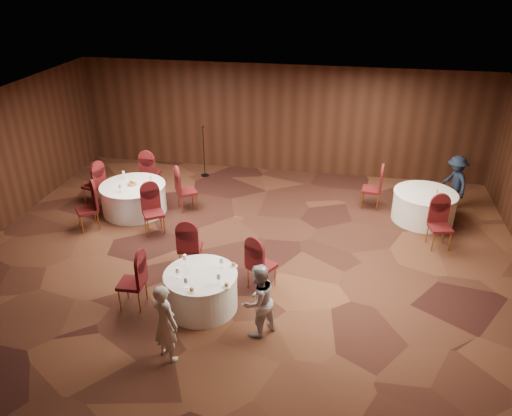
% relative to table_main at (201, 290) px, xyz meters
% --- Properties ---
extents(ground, '(12.00, 12.00, 0.00)m').
position_rel_table_main_xyz_m(ground, '(0.44, 1.90, -0.38)').
color(ground, black).
rests_on(ground, ground).
extents(room_shell, '(12.00, 12.00, 12.00)m').
position_rel_table_main_xyz_m(room_shell, '(0.44, 1.90, 1.59)').
color(room_shell, silver).
rests_on(room_shell, ground).
extents(table_main, '(1.36, 1.36, 0.74)m').
position_rel_table_main_xyz_m(table_main, '(0.00, 0.00, 0.00)').
color(table_main, white).
rests_on(table_main, ground).
extents(table_left, '(1.64, 1.64, 0.74)m').
position_rel_table_main_xyz_m(table_left, '(-2.80, 3.47, 0.00)').
color(table_left, white).
rests_on(table_left, ground).
extents(table_right, '(1.53, 1.53, 0.74)m').
position_rel_table_main_xyz_m(table_right, '(4.44, 4.37, -0.00)').
color(table_right, white).
rests_on(table_right, ground).
extents(chairs_main, '(2.90, 1.98, 1.00)m').
position_rel_table_main_xyz_m(chairs_main, '(-0.30, 0.63, 0.12)').
color(chairs_main, '#3F0C0D').
rests_on(chairs_main, ground).
extents(chairs_left, '(3.20, 3.08, 1.00)m').
position_rel_table_main_xyz_m(chairs_left, '(-2.77, 3.49, 0.12)').
color(chairs_left, '#3F0C0D').
rests_on(chairs_left, ground).
extents(chairs_right, '(2.07, 2.38, 1.00)m').
position_rel_table_main_xyz_m(chairs_right, '(3.90, 3.97, 0.12)').
color(chairs_right, '#3F0C0D').
rests_on(chairs_right, ground).
extents(tabletop_main, '(1.04, 1.05, 0.22)m').
position_rel_table_main_xyz_m(tabletop_main, '(0.15, -0.11, 0.47)').
color(tabletop_main, silver).
rests_on(tabletop_main, table_main).
extents(tabletop_left, '(0.88, 0.85, 0.22)m').
position_rel_table_main_xyz_m(tabletop_left, '(-2.80, 3.48, 0.45)').
color(tabletop_left, silver).
rests_on(tabletop_left, table_left).
extents(tabletop_right, '(0.08, 0.08, 0.22)m').
position_rel_table_main_xyz_m(tabletop_right, '(4.63, 4.16, 0.52)').
color(tabletop_right, silver).
rests_on(tabletop_right, table_right).
extents(mic_stand, '(0.24, 0.24, 1.52)m').
position_rel_table_main_xyz_m(mic_stand, '(-1.67, 6.07, 0.06)').
color(mic_stand, black).
rests_on(mic_stand, ground).
extents(woman_a, '(0.62, 0.56, 1.42)m').
position_rel_table_main_xyz_m(woman_a, '(-0.18, -1.37, 0.33)').
color(woman_a, silver).
rests_on(woman_a, ground).
extents(woman_b, '(0.83, 0.85, 1.38)m').
position_rel_table_main_xyz_m(woman_b, '(1.17, -0.51, 0.31)').
color(woman_b, silver).
rests_on(woman_b, ground).
extents(man_c, '(0.82, 1.04, 1.40)m').
position_rel_table_main_xyz_m(man_c, '(5.26, 5.27, 0.33)').
color(man_c, black).
rests_on(man_c, ground).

